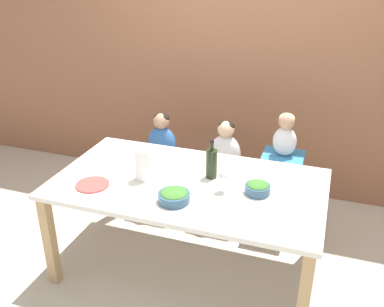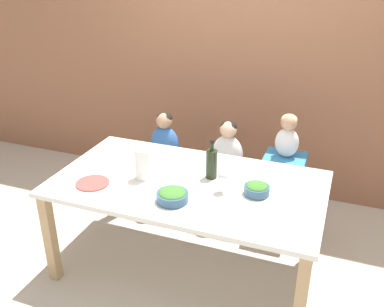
{
  "view_description": "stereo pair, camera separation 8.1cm",
  "coord_description": "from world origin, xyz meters",
  "px_view_note": "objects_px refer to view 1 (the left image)",
  "views": [
    {
      "loc": [
        0.86,
        -2.43,
        2.16
      ],
      "look_at": [
        0.0,
        0.08,
        0.92
      ],
      "focal_mm": 40.0,
      "sensor_mm": 36.0,
      "label": 1
    },
    {
      "loc": [
        0.94,
        -2.4,
        2.16
      ],
      "look_at": [
        0.0,
        0.08,
        0.92
      ],
      "focal_mm": 40.0,
      "sensor_mm": 36.0,
      "label": 2
    }
  ],
  "objects_px": {
    "person_child_center": "(225,148)",
    "person_baby_right": "(285,133)",
    "chair_far_center": "(224,180)",
    "wine_glass_near": "(223,176)",
    "chair_right_highchair": "(281,173)",
    "salad_bowl_small": "(258,188)",
    "dinner_plate_front_left": "(93,185)",
    "wine_bottle": "(212,163)",
    "salad_bowl_large": "(174,196)",
    "chair_far_left": "(163,171)",
    "person_child_left": "(162,140)",
    "paper_towel_roll": "(142,165)",
    "dinner_plate_back_left": "(148,154)"
  },
  "relations": [
    {
      "from": "person_child_center",
      "to": "person_baby_right",
      "type": "xyz_separation_m",
      "value": [
        0.48,
        0.0,
        0.2
      ]
    },
    {
      "from": "chair_far_center",
      "to": "wine_glass_near",
      "type": "relative_size",
      "value": 2.83
    },
    {
      "from": "chair_right_highchair",
      "to": "salad_bowl_small",
      "type": "xyz_separation_m",
      "value": [
        -0.07,
        -0.72,
        0.24
      ]
    },
    {
      "from": "dinner_plate_front_left",
      "to": "person_baby_right",
      "type": "bearing_deg",
      "value": 40.81
    },
    {
      "from": "dinner_plate_front_left",
      "to": "wine_bottle",
      "type": "bearing_deg",
      "value": 27.5
    },
    {
      "from": "salad_bowl_large",
      "to": "chair_far_left",
      "type": "bearing_deg",
      "value": 116.54
    },
    {
      "from": "chair_far_left",
      "to": "salad_bowl_large",
      "type": "xyz_separation_m",
      "value": [
        0.5,
        -1.0,
        0.39
      ]
    },
    {
      "from": "wine_glass_near",
      "to": "salad_bowl_small",
      "type": "height_order",
      "value": "wine_glass_near"
    },
    {
      "from": "chair_right_highchair",
      "to": "person_child_left",
      "type": "height_order",
      "value": "person_child_left"
    },
    {
      "from": "wine_glass_near",
      "to": "salad_bowl_small",
      "type": "relative_size",
      "value": 0.97
    },
    {
      "from": "person_child_left",
      "to": "dinner_plate_front_left",
      "type": "relative_size",
      "value": 2.06
    },
    {
      "from": "person_child_left",
      "to": "salad_bowl_large",
      "type": "bearing_deg",
      "value": -63.48
    },
    {
      "from": "wine_bottle",
      "to": "salad_bowl_large",
      "type": "relative_size",
      "value": 1.39
    },
    {
      "from": "person_baby_right",
      "to": "dinner_plate_front_left",
      "type": "relative_size",
      "value": 1.55
    },
    {
      "from": "paper_towel_roll",
      "to": "wine_bottle",
      "type": "bearing_deg",
      "value": 22.26
    },
    {
      "from": "chair_right_highchair",
      "to": "wine_bottle",
      "type": "height_order",
      "value": "wine_bottle"
    },
    {
      "from": "chair_far_left",
      "to": "salad_bowl_small",
      "type": "distance_m",
      "value": 1.28
    },
    {
      "from": "person_child_left",
      "to": "person_baby_right",
      "type": "height_order",
      "value": "person_baby_right"
    },
    {
      "from": "salad_bowl_large",
      "to": "dinner_plate_back_left",
      "type": "relative_size",
      "value": 0.9
    },
    {
      "from": "wine_glass_near",
      "to": "person_baby_right",
      "type": "bearing_deg",
      "value": 69.7
    },
    {
      "from": "chair_far_center",
      "to": "wine_glass_near",
      "type": "distance_m",
      "value": 0.93
    },
    {
      "from": "chair_right_highchair",
      "to": "wine_bottle",
      "type": "distance_m",
      "value": 0.8
    },
    {
      "from": "chair_right_highchair",
      "to": "person_child_left",
      "type": "relative_size",
      "value": 1.49
    },
    {
      "from": "wine_bottle",
      "to": "paper_towel_roll",
      "type": "bearing_deg",
      "value": -157.74
    },
    {
      "from": "chair_far_center",
      "to": "salad_bowl_large",
      "type": "bearing_deg",
      "value": -94.2
    },
    {
      "from": "chair_right_highchair",
      "to": "chair_far_center",
      "type": "bearing_deg",
      "value": 180.0
    },
    {
      "from": "person_child_center",
      "to": "paper_towel_roll",
      "type": "bearing_deg",
      "value": -115.77
    },
    {
      "from": "wine_bottle",
      "to": "wine_glass_near",
      "type": "relative_size",
      "value": 1.75
    },
    {
      "from": "paper_towel_roll",
      "to": "salad_bowl_large",
      "type": "distance_m",
      "value": 0.38
    },
    {
      "from": "person_child_center",
      "to": "dinner_plate_front_left",
      "type": "bearing_deg",
      "value": -124.01
    },
    {
      "from": "person_baby_right",
      "to": "chair_far_left",
      "type": "bearing_deg",
      "value": -179.94
    },
    {
      "from": "wine_glass_near",
      "to": "dinner_plate_back_left",
      "type": "distance_m",
      "value": 0.79
    },
    {
      "from": "wine_bottle",
      "to": "paper_towel_roll",
      "type": "distance_m",
      "value": 0.48
    },
    {
      "from": "wine_bottle",
      "to": "dinner_plate_front_left",
      "type": "distance_m",
      "value": 0.82
    },
    {
      "from": "person_child_center",
      "to": "salad_bowl_large",
      "type": "xyz_separation_m",
      "value": [
        -0.07,
        -1.0,
        0.09
      ]
    },
    {
      "from": "person_baby_right",
      "to": "wine_glass_near",
      "type": "bearing_deg",
      "value": -110.3
    },
    {
      "from": "chair_far_center",
      "to": "paper_towel_roll",
      "type": "relative_size",
      "value": 2.07
    },
    {
      "from": "dinner_plate_back_left",
      "to": "salad_bowl_large",
      "type": "bearing_deg",
      "value": -52.75
    },
    {
      "from": "wine_bottle",
      "to": "salad_bowl_large",
      "type": "height_order",
      "value": "wine_bottle"
    },
    {
      "from": "paper_towel_roll",
      "to": "dinner_plate_front_left",
      "type": "xyz_separation_m",
      "value": [
        -0.28,
        -0.2,
        -0.11
      ]
    },
    {
      "from": "salad_bowl_small",
      "to": "person_child_left",
      "type": "bearing_deg",
      "value": 143.49
    },
    {
      "from": "paper_towel_roll",
      "to": "salad_bowl_large",
      "type": "bearing_deg",
      "value": -34.04
    },
    {
      "from": "chair_far_center",
      "to": "wine_bottle",
      "type": "distance_m",
      "value": 0.77
    },
    {
      "from": "person_baby_right",
      "to": "paper_towel_roll",
      "type": "relative_size",
      "value": 1.58
    },
    {
      "from": "dinner_plate_front_left",
      "to": "dinner_plate_back_left",
      "type": "bearing_deg",
      "value": 74.57
    },
    {
      "from": "wine_glass_near",
      "to": "person_child_center",
      "type": "bearing_deg",
      "value": 103.65
    },
    {
      "from": "person_child_left",
      "to": "dinner_plate_front_left",
      "type": "xyz_separation_m",
      "value": [
        -0.09,
        -0.99,
        0.06
      ]
    },
    {
      "from": "person_child_left",
      "to": "person_child_center",
      "type": "bearing_deg",
      "value": 0.0
    },
    {
      "from": "person_child_center",
      "to": "salad_bowl_small",
      "type": "height_order",
      "value": "person_child_center"
    },
    {
      "from": "chair_far_center",
      "to": "salad_bowl_large",
      "type": "height_order",
      "value": "salad_bowl_large"
    }
  ]
}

